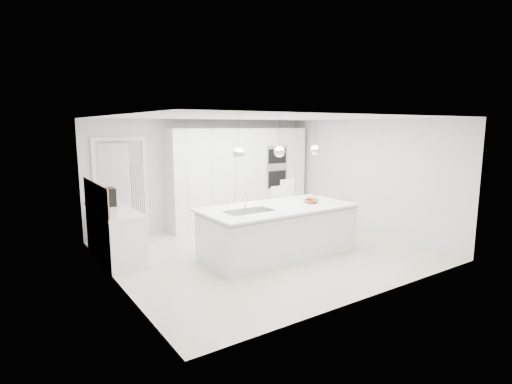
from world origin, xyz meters
TOP-DOWN VIEW (x-y plane):
  - floor at (0.00, 0.00)m, footprint 5.50×5.50m
  - wall_back at (0.00, 2.50)m, footprint 5.50×0.00m
  - wall_left at (-2.75, 0.00)m, footprint 0.00×5.00m
  - ceiling at (0.00, 0.00)m, footprint 5.50×5.50m
  - tall_cabinets at (0.80, 2.20)m, footprint 3.60×0.60m
  - oven_stack at (1.70, 1.89)m, footprint 0.62×0.04m
  - doorway_frame at (-1.95, 2.47)m, footprint 1.11×0.08m
  - hallway_door at (-2.20, 2.42)m, footprint 0.76×0.38m
  - radiator at (-1.63, 2.46)m, footprint 0.32×0.04m
  - left_base_cabinets at (-2.45, 1.20)m, footprint 0.60×1.80m
  - left_worktop at (-2.45, 1.20)m, footprint 0.62×1.82m
  - oak_backsplash at (-2.74, 1.20)m, footprint 0.02×1.80m
  - island_base at (0.10, -0.30)m, footprint 2.80×1.20m
  - island_worktop at (0.10, -0.25)m, footprint 2.84×1.40m
  - island_sink at (-0.55, -0.30)m, footprint 0.84×0.44m
  - island_tap at (-0.50, -0.10)m, footprint 0.02×0.02m
  - pendant_left at (-0.75, -0.30)m, footprint 0.20×0.20m
  - pendant_mid at (0.10, -0.30)m, footprint 0.20×0.20m
  - pendant_right at (0.95, -0.30)m, footprint 0.20×0.20m
  - fruit_bowl at (0.84, -0.34)m, footprint 0.28×0.28m
  - espresso_machine at (-2.43, 1.52)m, footprint 0.22×0.32m
  - bar_stool_left at (0.80, 0.50)m, footprint 0.43×0.55m
  - bar_stool_right at (1.17, 0.65)m, footprint 0.42×0.57m
  - apple_a at (0.87, -0.32)m, footprint 0.08×0.08m
  - apple_b at (0.82, -0.28)m, footprint 0.07×0.07m
  - apple_c at (0.86, -0.33)m, footprint 0.07×0.07m
  - banana_bunch at (0.87, -0.37)m, footprint 0.23×0.17m

SIDE VIEW (x-z plane):
  - floor at x=0.00m, z-range 0.00..0.00m
  - left_base_cabinets at x=-2.45m, z-range 0.00..0.86m
  - island_base at x=0.10m, z-range 0.00..0.86m
  - bar_stool_left at x=0.80m, z-range 0.00..1.09m
  - bar_stool_right at x=1.17m, z-range 0.00..1.19m
  - island_sink at x=-0.55m, z-range 0.73..0.91m
  - radiator at x=-1.63m, z-range 0.15..1.55m
  - left_worktop at x=-2.45m, z-range 0.86..0.90m
  - island_worktop at x=0.10m, z-range 0.86..0.90m
  - fruit_bowl at x=0.84m, z-range 0.90..0.97m
  - apple_c at x=0.86m, z-range 0.93..1.00m
  - apple_b at x=0.82m, z-range 0.93..1.00m
  - apple_a at x=0.87m, z-range 0.93..1.01m
  - hallway_door at x=-2.20m, z-range 0.00..2.00m
  - banana_bunch at x=0.87m, z-range 0.91..1.12m
  - doorway_frame at x=-1.95m, z-range -0.04..2.09m
  - island_tap at x=-0.50m, z-range 0.90..1.20m
  - espresso_machine at x=-2.43m, z-range 0.90..1.23m
  - tall_cabinets at x=0.80m, z-range 0.00..2.30m
  - oak_backsplash at x=-2.74m, z-range 0.90..1.40m
  - wall_back at x=0.00m, z-range -1.50..4.00m
  - wall_left at x=-2.75m, z-range -1.25..3.75m
  - oven_stack at x=1.70m, z-range 0.83..1.88m
  - pendant_left at x=-0.75m, z-range 1.80..2.00m
  - pendant_mid at x=0.10m, z-range 1.80..2.00m
  - pendant_right at x=0.95m, z-range 1.80..2.00m
  - ceiling at x=0.00m, z-range 2.50..2.50m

